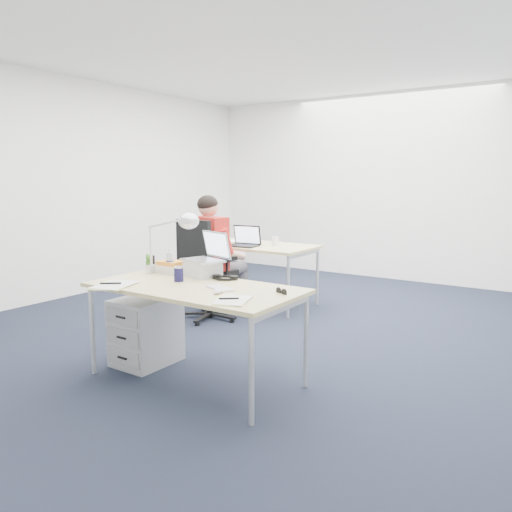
# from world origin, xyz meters

# --- Properties ---
(floor) EXTENTS (7.00, 7.00, 0.00)m
(floor) POSITION_xyz_m (0.00, 0.00, 0.00)
(floor) COLOR black
(floor) RESTS_ON ground
(room) EXTENTS (6.02, 7.02, 2.80)m
(room) POSITION_xyz_m (0.00, 0.00, 1.71)
(room) COLOR white
(room) RESTS_ON ground
(desk_near) EXTENTS (1.60, 0.80, 0.73)m
(desk_near) POSITION_xyz_m (0.19, -1.17, 0.68)
(desk_near) COLOR #CCB976
(desk_near) RESTS_ON ground
(desk_far) EXTENTS (1.60, 0.80, 0.73)m
(desk_far) POSITION_xyz_m (-0.85, 1.06, 0.68)
(desk_far) COLOR #CCB976
(desk_far) RESTS_ON ground
(office_chair) EXTENTS (0.72, 0.72, 1.10)m
(office_chair) POSITION_xyz_m (-0.83, 0.20, 0.31)
(office_chair) COLOR black
(office_chair) RESTS_ON ground
(seated_person) EXTENTS (0.45, 0.77, 1.33)m
(seated_person) POSITION_xyz_m (-0.81, 0.38, 0.66)
(seated_person) COLOR red
(seated_person) RESTS_ON ground
(drawer_pedestal_near) EXTENTS (0.40, 0.50, 0.55)m
(drawer_pedestal_near) POSITION_xyz_m (-0.39, -1.12, 0.28)
(drawer_pedestal_near) COLOR #ACAEB2
(drawer_pedestal_near) RESTS_ON ground
(drawer_pedestal_far) EXTENTS (0.40, 0.50, 0.55)m
(drawer_pedestal_far) POSITION_xyz_m (-1.45, 0.99, 0.28)
(drawer_pedestal_far) COLOR #ACAEB2
(drawer_pedestal_far) RESTS_ON ground
(silver_laptop) EXTENTS (0.40, 0.35, 0.36)m
(silver_laptop) POSITION_xyz_m (-0.00, -0.84, 0.91)
(silver_laptop) COLOR silver
(silver_laptop) RESTS_ON desk_near
(wireless_keyboard) EXTENTS (0.27, 0.19, 0.01)m
(wireless_keyboard) POSITION_xyz_m (0.41, -1.15, 0.74)
(wireless_keyboard) COLOR white
(wireless_keyboard) RESTS_ON desk_near
(computer_mouse) EXTENTS (0.07, 0.10, 0.03)m
(computer_mouse) POSITION_xyz_m (0.49, -1.28, 0.75)
(computer_mouse) COLOR white
(computer_mouse) RESTS_ON desk_near
(headphones) EXTENTS (0.25, 0.22, 0.03)m
(headphones) POSITION_xyz_m (0.23, -0.85, 0.75)
(headphones) COLOR black
(headphones) RESTS_ON desk_near
(can_koozie) EXTENTS (0.09, 0.09, 0.12)m
(can_koozie) POSITION_xyz_m (-0.02, -1.11, 0.79)
(can_koozie) COLOR #181441
(can_koozie) RESTS_ON desk_near
(water_bottle) EXTENTS (0.08, 0.08, 0.21)m
(water_bottle) POSITION_xyz_m (-0.30, -0.91, 0.83)
(water_bottle) COLOR silver
(water_bottle) RESTS_ON desk_near
(bear_figurine) EXTENTS (0.09, 0.07, 0.15)m
(bear_figurine) POSITION_xyz_m (-0.54, -0.92, 0.80)
(bear_figurine) COLOR #27661B
(bear_figurine) RESTS_ON desk_near
(book_stack) EXTENTS (0.23, 0.18, 0.10)m
(book_stack) POSITION_xyz_m (-0.31, -0.89, 0.78)
(book_stack) COLOR silver
(book_stack) RESTS_ON desk_near
(cordless_phone) EXTENTS (0.04, 0.03, 0.13)m
(cordless_phone) POSITION_xyz_m (-0.52, -0.90, 0.80)
(cordless_phone) COLOR black
(cordless_phone) RESTS_ON desk_near
(papers_left) EXTENTS (0.33, 0.39, 0.01)m
(papers_left) POSITION_xyz_m (-0.31, -1.51, 0.74)
(papers_left) COLOR #FAFF93
(papers_left) RESTS_ON desk_near
(papers_right) EXTENTS (0.29, 0.33, 0.01)m
(papers_right) POSITION_xyz_m (0.69, -1.39, 0.73)
(papers_right) COLOR #FAFF93
(papers_right) RESTS_ON desk_near
(sunglasses) EXTENTS (0.13, 0.09, 0.03)m
(sunglasses) POSITION_xyz_m (0.85, -1.03, 0.74)
(sunglasses) COLOR black
(sunglasses) RESTS_ON desk_near
(desk_lamp) EXTENTS (0.51, 0.31, 0.55)m
(desk_lamp) POSITION_xyz_m (-0.29, -0.97, 1.00)
(desk_lamp) COLOR silver
(desk_lamp) RESTS_ON desk_near
(dark_laptop) EXTENTS (0.39, 0.38, 0.25)m
(dark_laptop) POSITION_xyz_m (-0.80, 0.83, 0.86)
(dark_laptop) COLOR black
(dark_laptop) RESTS_ON desk_far
(far_cup) EXTENTS (0.10, 0.10, 0.11)m
(far_cup) POSITION_xyz_m (-0.51, 1.09, 0.78)
(far_cup) COLOR white
(far_cup) RESTS_ON desk_far
(far_papers) EXTENTS (0.29, 0.37, 0.01)m
(far_papers) POSITION_xyz_m (-1.21, 1.05, 0.73)
(far_papers) COLOR white
(far_papers) RESTS_ON desk_far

